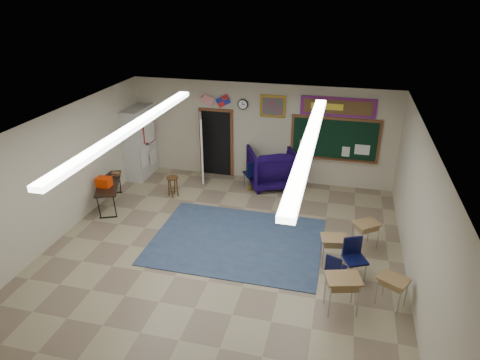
% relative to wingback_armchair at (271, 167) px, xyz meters
% --- Properties ---
extents(floor, '(9.00, 9.00, 0.00)m').
position_rel_wingback_armchair_xyz_m(floor, '(-0.43, -4.05, -0.60)').
color(floor, gray).
rests_on(floor, ground).
extents(back_wall, '(8.00, 0.04, 3.00)m').
position_rel_wingback_armchair_xyz_m(back_wall, '(-0.43, 0.45, 0.90)').
color(back_wall, '#B2AA90').
rests_on(back_wall, floor).
extents(left_wall, '(0.04, 9.00, 3.00)m').
position_rel_wingback_armchair_xyz_m(left_wall, '(-4.43, -4.05, 0.90)').
color(left_wall, '#B2AA90').
rests_on(left_wall, floor).
extents(right_wall, '(0.04, 9.00, 3.00)m').
position_rel_wingback_armchair_xyz_m(right_wall, '(3.57, -4.05, 0.90)').
color(right_wall, '#B2AA90').
rests_on(right_wall, floor).
extents(ceiling, '(8.00, 9.00, 0.04)m').
position_rel_wingback_armchair_xyz_m(ceiling, '(-0.43, -4.05, 2.40)').
color(ceiling, '#B8B8B3').
rests_on(ceiling, back_wall).
extents(area_rug, '(4.00, 3.00, 0.02)m').
position_rel_wingback_armchair_xyz_m(area_rug, '(-0.23, -3.25, -0.59)').
color(area_rug, '#324860').
rests_on(area_rug, floor).
extents(fluorescent_strips, '(3.86, 6.00, 0.10)m').
position_rel_wingback_armchair_xyz_m(fluorescent_strips, '(-0.43, -4.05, 2.34)').
color(fluorescent_strips, white).
rests_on(fluorescent_strips, ceiling).
extents(doorway, '(1.10, 0.89, 2.16)m').
position_rel_wingback_armchair_xyz_m(doorway, '(-1.93, 0.30, 0.46)').
color(doorway, black).
rests_on(doorway, back_wall).
extents(chalkboard, '(2.55, 0.14, 1.30)m').
position_rel_wingback_armchair_xyz_m(chalkboard, '(1.77, 0.41, 0.87)').
color(chalkboard, brown).
rests_on(chalkboard, back_wall).
extents(bulletin_board, '(2.10, 0.05, 0.55)m').
position_rel_wingback_armchair_xyz_m(bulletin_board, '(1.77, 0.42, 1.85)').
color(bulletin_board, red).
rests_on(bulletin_board, back_wall).
extents(framed_art_print, '(0.75, 0.05, 0.65)m').
position_rel_wingback_armchair_xyz_m(framed_art_print, '(-0.08, 0.42, 1.75)').
color(framed_art_print, '#A0791F').
rests_on(framed_art_print, back_wall).
extents(wall_clock, '(0.32, 0.05, 0.32)m').
position_rel_wingback_armchair_xyz_m(wall_clock, '(-0.98, 0.42, 1.75)').
color(wall_clock, black).
rests_on(wall_clock, back_wall).
extents(wall_flags, '(1.16, 0.06, 0.70)m').
position_rel_wingback_armchair_xyz_m(wall_flags, '(-1.83, 0.39, 1.88)').
color(wall_flags, red).
rests_on(wall_flags, back_wall).
extents(storage_cabinet, '(0.59, 1.25, 2.20)m').
position_rel_wingback_armchair_xyz_m(storage_cabinet, '(-4.14, -0.20, 0.50)').
color(storage_cabinet, '#B5B5B0').
rests_on(storage_cabinet, floor).
extents(wingback_armchair, '(1.70, 1.72, 1.19)m').
position_rel_wingback_armchair_xyz_m(wingback_armchair, '(0.00, 0.00, 0.00)').
color(wingback_armchair, black).
rests_on(wingback_armchair, floor).
extents(student_chair_reading, '(0.63, 0.63, 0.92)m').
position_rel_wingback_armchair_xyz_m(student_chair_reading, '(-0.52, -0.34, -0.14)').
color(student_chair_reading, black).
rests_on(student_chair_reading, floor).
extents(student_chair_desk_a, '(0.48, 0.48, 0.74)m').
position_rel_wingback_armchair_xyz_m(student_chair_desk_a, '(2.11, -4.30, -0.23)').
color(student_chair_desk_a, black).
rests_on(student_chair_desk_a, floor).
extents(student_chair_desk_b, '(0.59, 0.59, 0.90)m').
position_rel_wingback_armchair_xyz_m(student_chair_desk_b, '(2.48, -4.04, -0.15)').
color(student_chair_desk_b, black).
rests_on(student_chair_desk_b, floor).
extents(student_desk_front_left, '(0.64, 0.52, 0.68)m').
position_rel_wingback_armchair_xyz_m(student_desk_front_left, '(2.03, -3.63, -0.22)').
color(student_desk_front_left, '#997947').
rests_on(student_desk_front_left, floor).
extents(student_desk_front_right, '(0.70, 0.67, 0.67)m').
position_rel_wingback_armchair_xyz_m(student_desk_front_right, '(2.71, -2.80, -0.22)').
color(student_desk_front_right, '#997947').
rests_on(student_desk_front_right, floor).
extents(student_desk_back_left, '(0.74, 0.63, 0.76)m').
position_rel_wingback_armchair_xyz_m(student_desk_back_left, '(2.25, -5.09, -0.17)').
color(student_desk_back_left, '#997947').
rests_on(student_desk_back_left, floor).
extents(student_desk_back_right, '(0.65, 0.60, 0.63)m').
position_rel_wingback_armchair_xyz_m(student_desk_back_right, '(3.17, -4.71, -0.24)').
color(student_desk_back_right, '#997947').
rests_on(student_desk_back_right, floor).
extents(folding_table, '(1.16, 1.73, 0.94)m').
position_rel_wingback_armchair_xyz_m(folding_table, '(-4.08, -2.33, -0.22)').
color(folding_table, black).
rests_on(folding_table, floor).
extents(wooden_stool, '(0.34, 0.34, 0.60)m').
position_rel_wingback_armchair_xyz_m(wooden_stool, '(-2.60, -1.39, -0.29)').
color(wooden_stool, '#4D3317').
rests_on(wooden_stool, floor).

